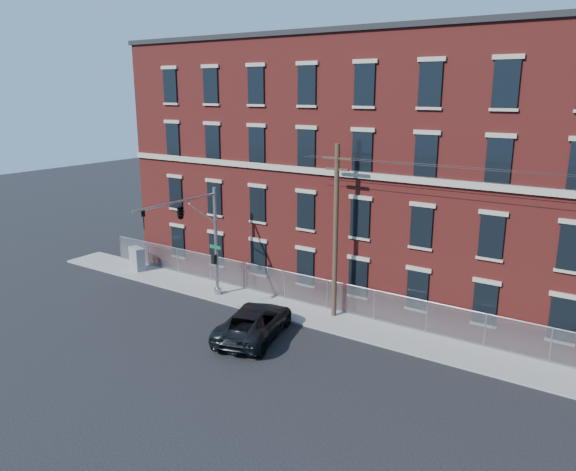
% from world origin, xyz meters
% --- Properties ---
extents(ground, '(140.00, 140.00, 0.00)m').
position_xyz_m(ground, '(0.00, 0.00, 0.00)').
color(ground, black).
rests_on(ground, ground).
extents(sidewalk, '(65.00, 3.00, 0.12)m').
position_xyz_m(sidewalk, '(12.00, 5.00, 0.06)').
color(sidewalk, '#989590').
rests_on(sidewalk, ground).
extents(mill_building, '(55.30, 14.32, 16.30)m').
position_xyz_m(mill_building, '(12.00, 13.93, 8.15)').
color(mill_building, maroon).
rests_on(mill_building, ground).
extents(chain_link_fence, '(59.06, 0.06, 1.85)m').
position_xyz_m(chain_link_fence, '(12.00, 6.30, 1.06)').
color(chain_link_fence, '#A5A8AD').
rests_on(chain_link_fence, ground).
extents(traffic_signal_mast, '(0.90, 6.75, 7.00)m').
position_xyz_m(traffic_signal_mast, '(-6.00, 2.18, 5.39)').
color(traffic_signal_mast, '#9EA0A5').
rests_on(traffic_signal_mast, ground).
extents(utility_pole_near, '(1.80, 0.28, 10.00)m').
position_xyz_m(utility_pole_near, '(2.00, 5.60, 5.34)').
color(utility_pole_near, '#463323').
rests_on(utility_pole_near, ground).
extents(pickup_truck, '(4.25, 6.55, 1.68)m').
position_xyz_m(pickup_truck, '(-0.27, 0.88, 0.84)').
color(pickup_truck, black).
rests_on(pickup_truck, ground).
extents(utility_cabinet, '(1.48, 1.03, 1.67)m').
position_xyz_m(utility_cabinet, '(-14.23, 5.07, 0.96)').
color(utility_cabinet, slate).
rests_on(utility_cabinet, sidewalk).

